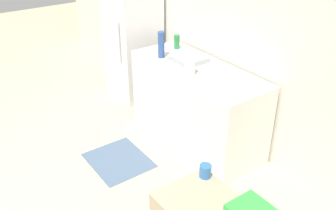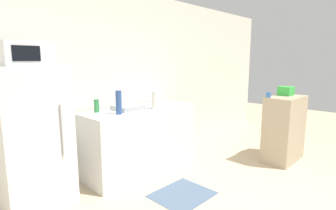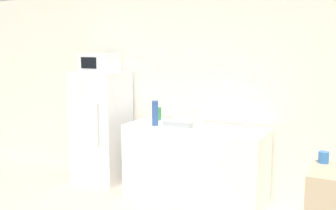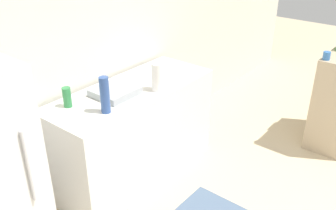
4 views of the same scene
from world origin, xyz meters
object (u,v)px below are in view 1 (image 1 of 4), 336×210
(refrigerator, at_px, (133,43))
(paper_towel_roll, at_px, (190,64))
(bottle_tall, at_px, (161,45))
(jar, at_px, (205,171))
(bottle_short, at_px, (177,42))

(refrigerator, relative_size, paper_towel_roll, 6.03)
(bottle_tall, height_order, paper_towel_roll, bottle_tall)
(jar, height_order, paper_towel_roll, paper_towel_roll)
(bottle_short, bearing_deg, jar, -32.93)
(refrigerator, distance_m, bottle_short, 0.88)
(bottle_tall, xyz_separation_m, paper_towel_roll, (0.57, -0.05, -0.02))
(refrigerator, distance_m, paper_towel_roll, 1.58)
(refrigerator, bearing_deg, bottle_tall, -11.38)
(paper_towel_roll, bearing_deg, jar, -35.55)
(refrigerator, height_order, bottle_tall, refrigerator)
(bottle_tall, relative_size, bottle_short, 1.78)
(bottle_tall, bearing_deg, paper_towel_roll, -4.78)
(refrigerator, relative_size, bottle_tall, 5.08)
(bottle_tall, relative_size, paper_towel_roll, 1.19)
(refrigerator, height_order, bottle_short, refrigerator)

